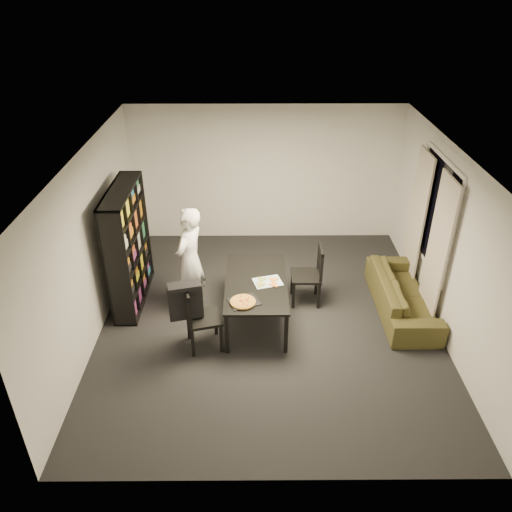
{
  "coord_description": "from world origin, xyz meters",
  "views": [
    {
      "loc": [
        -0.23,
        -6.09,
        4.69
      ],
      "look_at": [
        -0.19,
        0.14,
        1.05
      ],
      "focal_mm": 35.0,
      "sensor_mm": 36.0,
      "label": 1
    }
  ],
  "objects_px": {
    "bookshelf": "(128,247)",
    "baking_tray": "(244,301)",
    "chair_right": "(312,271)",
    "chair_left": "(197,314)",
    "person": "(190,259)",
    "sofa": "(403,294)",
    "dining_table": "(256,285)",
    "pepperoni_pizza": "(243,302)"
  },
  "relations": [
    {
      "from": "chair_left",
      "to": "chair_right",
      "type": "bearing_deg",
      "value": -71.64
    },
    {
      "from": "person",
      "to": "sofa",
      "type": "xyz_separation_m",
      "value": [
        3.27,
        -0.14,
        -0.56
      ]
    },
    {
      "from": "pepperoni_pizza",
      "to": "chair_left",
      "type": "bearing_deg",
      "value": -172.43
    },
    {
      "from": "chair_right",
      "to": "sofa",
      "type": "height_order",
      "value": "chair_right"
    },
    {
      "from": "person",
      "to": "dining_table",
      "type": "bearing_deg",
      "value": 93.57
    },
    {
      "from": "chair_right",
      "to": "pepperoni_pizza",
      "type": "relative_size",
      "value": 2.83
    },
    {
      "from": "bookshelf",
      "to": "dining_table",
      "type": "relative_size",
      "value": 1.17
    },
    {
      "from": "dining_table",
      "to": "bookshelf",
      "type": "bearing_deg",
      "value": 164.02
    },
    {
      "from": "chair_left",
      "to": "baking_tray",
      "type": "distance_m",
      "value": 0.67
    },
    {
      "from": "bookshelf",
      "to": "dining_table",
      "type": "height_order",
      "value": "bookshelf"
    },
    {
      "from": "bookshelf",
      "to": "chair_right",
      "type": "relative_size",
      "value": 1.92
    },
    {
      "from": "person",
      "to": "chair_right",
      "type": "bearing_deg",
      "value": 116.43
    },
    {
      "from": "chair_right",
      "to": "pepperoni_pizza",
      "type": "bearing_deg",
      "value": -45.75
    },
    {
      "from": "bookshelf",
      "to": "baking_tray",
      "type": "distance_m",
      "value": 2.11
    },
    {
      "from": "chair_left",
      "to": "sofa",
      "type": "height_order",
      "value": "chair_left"
    },
    {
      "from": "chair_left",
      "to": "sofa",
      "type": "relative_size",
      "value": 0.51
    },
    {
      "from": "pepperoni_pizza",
      "to": "person",
      "type": "bearing_deg",
      "value": 132.09
    },
    {
      "from": "baking_tray",
      "to": "bookshelf",
      "type": "bearing_deg",
      "value": 149.0
    },
    {
      "from": "bookshelf",
      "to": "chair_left",
      "type": "relative_size",
      "value": 1.91
    },
    {
      "from": "chair_right",
      "to": "chair_left",
      "type": "bearing_deg",
      "value": -56.48
    },
    {
      "from": "chair_left",
      "to": "person",
      "type": "distance_m",
      "value": 1.04
    },
    {
      "from": "person",
      "to": "baking_tray",
      "type": "distance_m",
      "value": 1.21
    },
    {
      "from": "chair_left",
      "to": "sofa",
      "type": "xyz_separation_m",
      "value": [
        3.09,
        0.85,
        -0.28
      ]
    },
    {
      "from": "dining_table",
      "to": "person",
      "type": "distance_m",
      "value": 1.08
    },
    {
      "from": "bookshelf",
      "to": "dining_table",
      "type": "distance_m",
      "value": 2.07
    },
    {
      "from": "sofa",
      "to": "dining_table",
      "type": "bearing_deg",
      "value": 95.47
    },
    {
      "from": "person",
      "to": "sofa",
      "type": "height_order",
      "value": "person"
    },
    {
      "from": "bookshelf",
      "to": "pepperoni_pizza",
      "type": "height_order",
      "value": "bookshelf"
    },
    {
      "from": "person",
      "to": "bookshelf",
      "type": "bearing_deg",
      "value": -78.95
    },
    {
      "from": "dining_table",
      "to": "pepperoni_pizza",
      "type": "xyz_separation_m",
      "value": [
        -0.18,
        -0.55,
        0.09
      ]
    },
    {
      "from": "bookshelf",
      "to": "baking_tray",
      "type": "xyz_separation_m",
      "value": [
        1.79,
        -1.08,
        -0.27
      ]
    },
    {
      "from": "dining_table",
      "to": "sofa",
      "type": "distance_m",
      "value": 2.31
    },
    {
      "from": "chair_right",
      "to": "baking_tray",
      "type": "xyz_separation_m",
      "value": [
        -1.05,
        -0.98,
        0.12
      ]
    },
    {
      "from": "chair_left",
      "to": "person",
      "type": "xyz_separation_m",
      "value": [
        -0.18,
        0.99,
        0.28
      ]
    },
    {
      "from": "chair_right",
      "to": "person",
      "type": "xyz_separation_m",
      "value": [
        -1.88,
        -0.11,
        0.28
      ]
    },
    {
      "from": "chair_right",
      "to": "dining_table",
      "type": "bearing_deg",
      "value": -61.57
    },
    {
      "from": "dining_table",
      "to": "pepperoni_pizza",
      "type": "relative_size",
      "value": 4.64
    },
    {
      "from": "pepperoni_pizza",
      "to": "chair_right",
      "type": "bearing_deg",
      "value": 43.52
    },
    {
      "from": "person",
      "to": "sofa",
      "type": "distance_m",
      "value": 3.32
    },
    {
      "from": "person",
      "to": "baking_tray",
      "type": "relative_size",
      "value": 4.22
    },
    {
      "from": "chair_right",
      "to": "sofa",
      "type": "distance_m",
      "value": 1.44
    },
    {
      "from": "person",
      "to": "pepperoni_pizza",
      "type": "relative_size",
      "value": 4.82
    }
  ]
}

